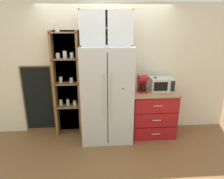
{
  "coord_description": "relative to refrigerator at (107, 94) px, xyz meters",
  "views": [
    {
      "loc": [
        -0.17,
        -3.67,
        2.17
      ],
      "look_at": [
        0.1,
        0.0,
        0.99
      ],
      "focal_mm": 33.27,
      "sensor_mm": 36.0,
      "label": 1
    }
  ],
  "objects": [
    {
      "name": "pantry_shelf_column",
      "position": [
        -0.76,
        0.29,
        0.17
      ],
      "size": [
        0.55,
        0.29,
        2.15
      ],
      "color": "brown",
      "rests_on": "ground"
    },
    {
      "name": "mug_cream",
      "position": [
        0.93,
        -0.01,
        0.06
      ],
      "size": [
        0.11,
        0.08,
        0.1
      ],
      "color": "silver",
      "rests_on": "counter_cabinet"
    },
    {
      "name": "counter_cabinet",
      "position": [
        0.93,
        0.06,
        -0.44
      ],
      "size": [
        0.87,
        0.6,
        0.91
      ],
      "color": "#A8161C",
      "rests_on": "ground"
    },
    {
      "name": "wall_back_cream",
      "position": [
        -0.0,
        0.4,
        0.38
      ],
      "size": [
        5.11,
        0.1,
        2.55
      ],
      "primitive_type": "cube",
      "color": "silver",
      "rests_on": "ground"
    },
    {
      "name": "microwave",
      "position": [
        1.07,
        0.11,
        0.14
      ],
      "size": [
        0.44,
        0.33,
        0.26
      ],
      "color": "silver",
      "rests_on": "counter_cabinet"
    },
    {
      "name": "ground_plane",
      "position": [
        -0.0,
        -0.0,
        -0.9
      ],
      "size": [
        10.82,
        10.82,
        0.0
      ],
      "primitive_type": "plane",
      "color": "brown"
    },
    {
      "name": "mug_navy",
      "position": [
        0.93,
        0.06,
        0.06
      ],
      "size": [
        0.11,
        0.07,
        0.1
      ],
      "color": "navy",
      "rests_on": "counter_cabinet"
    },
    {
      "name": "bottle_cobalt",
      "position": [
        0.93,
        0.04,
        0.14
      ],
      "size": [
        0.06,
        0.06,
        0.3
      ],
      "color": "navy",
      "rests_on": "counter_cabinet"
    },
    {
      "name": "bottle_amber",
      "position": [
        0.93,
        0.15,
        0.13
      ],
      "size": [
        0.06,
        0.06,
        0.27
      ],
      "color": "brown",
      "rests_on": "counter_cabinet"
    },
    {
      "name": "coffee_maker",
      "position": [
        0.69,
        0.07,
        0.17
      ],
      "size": [
        0.17,
        0.2,
        0.31
      ],
      "color": "#A8161C",
      "rests_on": "counter_cabinet"
    },
    {
      "name": "upper_cabinet",
      "position": [
        -0.0,
        0.05,
        1.19
      ],
      "size": [
        0.9,
        0.32,
        0.6
      ],
      "color": "silver",
      "rests_on": "refrigerator"
    },
    {
      "name": "refrigerator",
      "position": [
        0.0,
        0.0,
        0.0
      ],
      "size": [
        0.94,
        0.72,
        1.79
      ],
      "color": "silver",
      "rests_on": "ground"
    },
    {
      "name": "chalkboard_menu",
      "position": [
        -1.35,
        0.33,
        -0.2
      ],
      "size": [
        0.6,
        0.04,
        1.39
      ],
      "color": "brown",
      "rests_on": "ground"
    }
  ]
}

